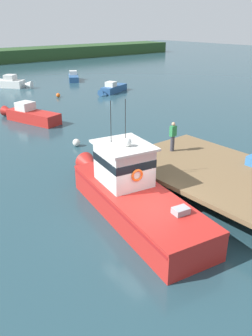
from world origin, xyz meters
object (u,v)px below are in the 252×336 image
crate_single_far (252,160)px  moored_boat_mid_harbor (73,77)px  moored_boat_far_left (112,89)px  mooring_buoy_inshore (58,95)px  bait_bucket (144,157)px  main_fishing_boat (131,192)px  moored_boat_off_the_point (8,83)px  mooring_buoy_spare_mooring (127,144)px  deckhand_by_the_boat (173,136)px  moored_boat_outer_mooring (30,115)px  mooring_buoy_channel_marker (76,143)px

crate_single_far → moored_boat_mid_harbor: bearing=73.1°
moored_boat_far_left → mooring_buoy_inshore: 6.48m
bait_bucket → crate_single_far: bearing=-46.3°
main_fishing_boat → moored_boat_off_the_point: size_ratio=1.77×
main_fishing_boat → moored_boat_off_the_point: (7.58, 33.18, -0.47)m
mooring_buoy_spare_mooring → main_fishing_boat: bearing=-128.4°
mooring_buoy_spare_mooring → mooring_buoy_inshore: 17.73m
deckhand_by_the_boat → moored_boat_mid_harbor: 32.94m
moored_boat_outer_mooring → bait_bucket: bearing=-91.5°
moored_boat_outer_mooring → mooring_buoy_inshore: moored_boat_outer_mooring is taller
moored_boat_mid_harbor → mooring_buoy_channel_marker: bearing=-120.8°
moored_boat_mid_harbor → moored_boat_far_left: 10.49m
crate_single_far → mooring_buoy_inshore: size_ratio=1.34×
moored_boat_outer_mooring → mooring_buoy_channel_marker: (-0.26, -7.79, -0.29)m
mooring_buoy_spare_mooring → mooring_buoy_inshore: bearing=76.1°
main_fishing_boat → crate_single_far: (6.31, -1.86, 0.43)m
crate_single_far → moored_boat_far_left: bearing=68.5°
moored_boat_outer_mooring → mooring_buoy_spare_mooring: (2.29, -10.11, -0.31)m
crate_single_far → bait_bucket: (-3.74, 3.91, -0.06)m
main_fishing_boat → moored_boat_outer_mooring: (2.95, 16.72, -0.47)m
moored_boat_off_the_point → mooring_buoy_inshore: bearing=-78.4°
main_fishing_boat → mooring_buoy_spare_mooring: size_ratio=22.15×
deckhand_by_the_boat → moored_boat_outer_mooring: 14.85m
mooring_buoy_channel_marker → mooring_buoy_inshore: (6.82, 14.89, -0.03)m
deckhand_by_the_boat → mooring_buoy_inshore: 22.38m
main_fishing_boat → moored_boat_far_left: size_ratio=1.96×
mooring_buoy_channel_marker → mooring_buoy_spare_mooring: mooring_buoy_channel_marker is taller
mooring_buoy_spare_mooring → mooring_buoy_inshore: same height
main_fishing_boat → mooring_buoy_inshore: 25.65m
deckhand_by_the_boat → mooring_buoy_channel_marker: size_ratio=3.21×
bait_bucket → moored_boat_off_the_point: 31.54m
mooring_buoy_channel_marker → moored_boat_outer_mooring: bearing=88.1°
moored_boat_outer_mooring → mooring_buoy_inshore: (6.56, 7.10, -0.31)m
mooring_buoy_inshore → main_fishing_boat: bearing=-111.8°
mooring_buoy_channel_marker → deckhand_by_the_boat: bearing=-74.0°
moored_boat_mid_harbor → mooring_buoy_spare_mooring: moored_boat_mid_harbor is taller
moored_boat_far_left → moored_boat_off_the_point: bearing=126.7°
mooring_buoy_inshore → moored_boat_mid_harbor: bearing=50.4°
mooring_buoy_spare_mooring → moored_boat_mid_harbor: bearing=66.0°
mooring_buoy_channel_marker → bait_bucket: bearing=-90.9°
deckhand_by_the_boat → mooring_buoy_spare_mooring: (0.57, 4.57, -1.83)m
moored_boat_mid_harbor → moored_boat_far_left: (-1.02, -10.44, 0.01)m
moored_boat_mid_harbor → mooring_buoy_inshore: moored_boat_mid_harbor is taller
crate_single_far → mooring_buoy_inshore: 25.90m
mooring_buoy_inshore → crate_single_far: bearing=-97.1°
moored_boat_off_the_point → mooring_buoy_channel_marker: bearing=-101.4°
bait_bucket → moored_boat_outer_mooring: moored_boat_outer_mooring is taller
moored_boat_far_left → mooring_buoy_channel_marker: size_ratio=10.03×
deckhand_by_the_boat → moored_boat_off_the_point: deckhand_by_the_boat is taller
moored_boat_far_left → crate_single_far: bearing=-111.5°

